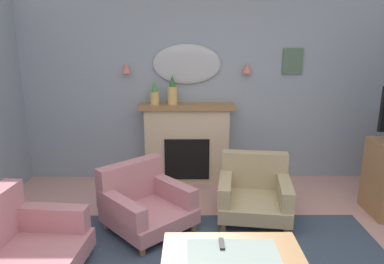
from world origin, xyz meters
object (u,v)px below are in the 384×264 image
object	(u,v)px
armchair_beside_couch	(144,202)
mantel_vase_centre	(155,94)
mantel_vase_right	(172,92)
coffee_table	(232,259)
wall_sconce_left	(126,68)
wall_mirror	(187,64)
armchair_near_fireplace	(254,191)
tv_remote	(222,244)
fireplace	(187,144)
framed_picture	(292,61)
wall_sconce_right	(247,68)

from	to	relation	value
armchair_beside_couch	mantel_vase_centre	bearing A→B (deg)	89.18
mantel_vase_right	coffee_table	distance (m)	2.74
wall_sconce_left	armchair_beside_couch	world-z (taller)	wall_sconce_left
wall_mirror	armchair_near_fireplace	world-z (taller)	wall_mirror
armchair_beside_couch	tv_remote	bearing A→B (deg)	-54.50
mantel_vase_centre	armchair_near_fireplace	world-z (taller)	mantel_vase_centre
fireplace	wall_mirror	distance (m)	1.15
fireplace	wall_sconce_left	distance (m)	1.38
fireplace	mantel_vase_centre	distance (m)	0.87
fireplace	mantel_vase_right	bearing A→B (deg)	-171.94
armchair_near_fireplace	tv_remote	bearing A→B (deg)	-110.30
framed_picture	tv_remote	bearing A→B (deg)	-114.86
fireplace	armchair_near_fireplace	distance (m)	1.37
wall_sconce_left	wall_sconce_right	xyz separation A→B (m)	(1.70, 0.00, 0.00)
mantel_vase_right	wall_sconce_left	bearing A→B (deg)	169.54
wall_sconce_right	coffee_table	world-z (taller)	wall_sconce_right
fireplace	wall_sconce_right	bearing A→B (deg)	6.16
fireplace	wall_sconce_left	world-z (taller)	wall_sconce_left
mantel_vase_centre	armchair_near_fireplace	bearing A→B (deg)	-39.64
framed_picture	coffee_table	distance (m)	3.22
framed_picture	armchair_beside_couch	xyz separation A→B (m)	(-1.97, -1.51, -1.44)
mantel_vase_right	armchair_beside_couch	bearing A→B (deg)	-101.41
framed_picture	armchair_near_fireplace	bearing A→B (deg)	-119.61
armchair_near_fireplace	mantel_vase_centre	bearing A→B (deg)	140.36
mantel_vase_centre	mantel_vase_right	xyz separation A→B (m)	(0.25, 0.00, 0.03)
mantel_vase_centre	framed_picture	distance (m)	2.01
framed_picture	tv_remote	size ratio (longest dim) A/B	2.25
tv_remote	armchair_beside_couch	distance (m)	1.33
mantel_vase_right	framed_picture	bearing A→B (deg)	6.04
wall_mirror	armchair_near_fireplace	distance (m)	2.02
fireplace	wall_sconce_left	size ratio (longest dim) A/B	9.71
coffee_table	armchair_beside_couch	bearing A→B (deg)	125.71
fireplace	framed_picture	bearing A→B (deg)	5.77
wall_sconce_left	coffee_table	distance (m)	3.17
armchair_near_fireplace	armchair_beside_couch	size ratio (longest dim) A/B	0.81
fireplace	armchair_beside_couch	distance (m)	1.46
mantel_vase_right	coffee_table	bearing A→B (deg)	-77.08
coffee_table	armchair_near_fireplace	bearing A→B (deg)	73.62
mantel_vase_centre	wall_sconce_left	bearing A→B (deg)	163.30
mantel_vase_right	coffee_table	size ratio (longest dim) A/B	0.38
armchair_beside_couch	mantel_vase_right	bearing A→B (deg)	78.59
wall_mirror	wall_sconce_right	xyz separation A→B (m)	(0.85, -0.05, -0.05)
wall_mirror	coffee_table	bearing A→B (deg)	-82.02
fireplace	coffee_table	distance (m)	2.57
mantel_vase_right	tv_remote	xyz separation A→B (m)	(0.50, -2.41, -0.89)
wall_mirror	wall_sconce_right	world-z (taller)	wall_mirror
mantel_vase_centre	armchair_near_fireplace	distance (m)	1.92
mantel_vase_centre	tv_remote	bearing A→B (deg)	-72.73
tv_remote	armchair_near_fireplace	bearing A→B (deg)	69.70
mantel_vase_centre	mantel_vase_right	bearing A→B (deg)	0.00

